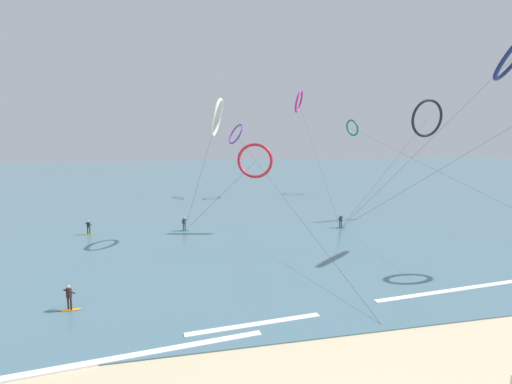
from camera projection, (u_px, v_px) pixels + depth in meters
The scene contains 14 objects.
sea_water at pixel (198, 176), 117.53m from camera, with size 400.00×200.00×0.08m, color slate.
surfer_amber at pixel (69, 299), 24.20m from camera, with size 1.40×0.72×1.70m.
surfer_teal at pixel (184, 225), 45.74m from camera, with size 1.40×0.73×1.70m.
surfer_cobalt at pixel (341, 222), 47.26m from camera, with size 1.40×0.67×1.70m.
surfer_lime at pixel (89, 228), 43.85m from camera, with size 1.40×0.67×1.70m.
kite_charcoal at pixel (427, 118), 51.91m from camera, with size 16.89×4.39×16.79m.
kite_magenta at pixel (299, 101), 72.28m from camera, with size 5.32×29.89×20.87m.
kite_emerald at pixel (353, 128), 77.40m from camera, with size 2.25×55.26×15.54m.
kite_ivory at pixel (217, 118), 39.87m from camera, with size 4.85×7.32×15.57m.
kite_violet at pixel (236, 134), 72.30m from camera, with size 3.43×56.17×14.38m.
kite_crimson at pixel (255, 161), 44.45m from camera, with size 10.70×3.10×10.83m.
wave_crest_near at pixel (121, 358), 18.94m from camera, with size 15.06×0.50×0.12m, color white.
wave_crest_mid at pixel (255, 325), 22.38m from camera, with size 8.42×0.50×0.12m, color white.
wave_crest_far at pixel (466, 289), 27.86m from camera, with size 15.72×0.50×0.12m, color white.
Camera 1 is at (-7.34, -10.26, 10.99)m, focal length 26.21 mm.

